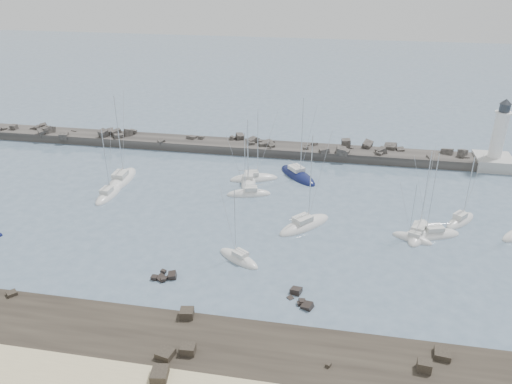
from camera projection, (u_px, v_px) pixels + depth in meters
ground at (214, 243)px, 73.08m from camera, size 400.00×400.00×0.00m
rock_shelf at (160, 348)px, 53.59m from camera, size 140.00×12.00×1.83m
rock_cluster_near at (166, 278)px, 65.13m from camera, size 3.31×2.55×1.65m
rock_cluster_far at (300, 299)px, 61.07m from camera, size 3.62×4.39×1.39m
breakwater at (225, 148)px, 107.88m from camera, size 115.00×7.42×5.02m
lighthouse at (495, 153)px, 97.78m from camera, size 7.00×7.00×14.60m
sailboat_1 at (122, 180)px, 93.20m from camera, size 3.68×11.03×17.20m
sailboat_3 at (108, 195)px, 87.29m from camera, size 2.86×8.23×12.99m
sailboat_4 at (254, 179)px, 93.69m from camera, size 9.53×5.56×14.38m
sailboat_5 at (239, 259)px, 69.11m from camera, size 7.22×5.75×11.40m
sailboat_6 at (248, 183)px, 91.97m from camera, size 3.78×8.82×13.64m
sailboat_7 at (304, 225)px, 77.57m from camera, size 8.99×9.65×15.90m
sailboat_8 at (298, 176)px, 95.00m from camera, size 9.24×10.29×16.64m
sailboat_9 at (412, 239)px, 73.98m from camera, size 6.26×4.03×9.70m
sailboat_10 at (418, 233)px, 75.50m from camera, size 5.22×9.36×14.16m
sailboat_11 at (430, 235)px, 75.00m from camera, size 9.53×5.35×14.33m
sailboat_12 at (460, 221)px, 78.76m from camera, size 6.36×7.16×11.91m
sailboat_13 at (249, 194)px, 87.75m from camera, size 8.17×4.28×12.45m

